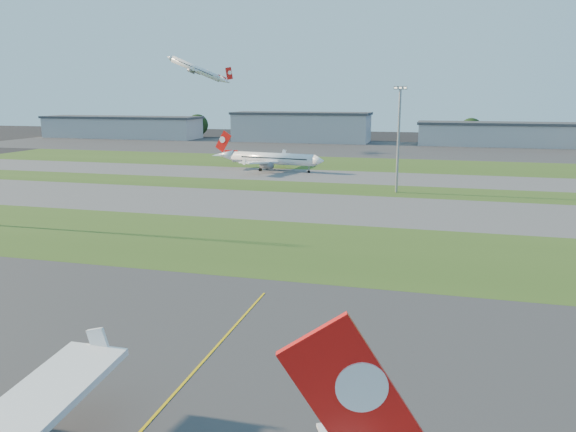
% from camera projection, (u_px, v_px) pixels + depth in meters
% --- Properties ---
extents(ground, '(700.00, 700.00, 0.00)m').
position_uv_depth(ground, '(77.00, 424.00, 41.08)').
color(ground, black).
rests_on(ground, ground).
extents(apron_near, '(300.00, 70.00, 0.01)m').
position_uv_depth(apron_near, '(77.00, 424.00, 41.08)').
color(apron_near, '#333335').
rests_on(apron_near, ground).
extents(grass_strip_a, '(300.00, 34.00, 0.01)m').
position_uv_depth(grass_strip_a, '(275.00, 245.00, 90.19)').
color(grass_strip_a, '#32501A').
rests_on(grass_strip_a, ground).
extents(taxiway_a, '(300.00, 32.00, 0.01)m').
position_uv_depth(taxiway_a, '(318.00, 207.00, 121.36)').
color(taxiway_a, '#515154').
rests_on(taxiway_a, ground).
extents(grass_strip_b, '(300.00, 18.00, 0.01)m').
position_uv_depth(grass_strip_b, '(338.00, 189.00, 144.98)').
color(grass_strip_b, '#32501A').
rests_on(grass_strip_b, ground).
extents(taxiway_b, '(300.00, 26.00, 0.01)m').
position_uv_depth(taxiway_b, '(351.00, 177.00, 165.76)').
color(taxiway_b, '#515154').
rests_on(taxiway_b, ground).
extents(grass_strip_c, '(300.00, 40.00, 0.01)m').
position_uv_depth(grass_strip_c, '(365.00, 164.00, 196.93)').
color(grass_strip_c, '#32501A').
rests_on(grass_strip_c, ground).
extents(apron_far, '(400.00, 80.00, 0.01)m').
position_uv_depth(apron_far, '(382.00, 149.00, 253.60)').
color(apron_far, '#333335').
rests_on(apron_far, ground).
extents(airliner_taxiing, '(35.25, 29.69, 11.05)m').
position_uv_depth(airliner_taxiing, '(272.00, 159.00, 178.67)').
color(airliner_taxiing, white).
rests_on(airliner_taxiing, ground).
extents(airliner_departing, '(28.12, 23.71, 8.80)m').
position_uv_depth(airliner_departing, '(197.00, 69.00, 245.66)').
color(airliner_departing, white).
extents(light_mast_centre, '(3.20, 0.70, 25.80)m').
position_uv_depth(light_mast_centre, '(399.00, 132.00, 136.19)').
color(light_mast_centre, gray).
rests_on(light_mast_centre, ground).
extents(hangar_far_west, '(91.80, 23.00, 12.20)m').
position_uv_depth(hangar_far_west, '(122.00, 127.00, 318.51)').
color(hangar_far_west, '#9A9CA2').
rests_on(hangar_far_west, ground).
extents(hangar_west, '(71.40, 23.00, 15.20)m').
position_uv_depth(hangar_west, '(301.00, 127.00, 291.69)').
color(hangar_west, '#9A9CA2').
rests_on(hangar_west, ground).
extents(hangar_east, '(81.60, 23.00, 11.20)m').
position_uv_depth(hangar_east, '(505.00, 134.00, 266.87)').
color(hangar_east, '#9A9CA2').
rests_on(hangar_east, ground).
extents(tree_far_west, '(11.00, 11.00, 12.00)m').
position_uv_depth(tree_far_west, '(75.00, 124.00, 340.81)').
color(tree_far_west, black).
rests_on(tree_far_west, ground).
extents(tree_west, '(12.10, 12.10, 13.20)m').
position_uv_depth(tree_west, '(198.00, 125.00, 322.37)').
color(tree_west, black).
rests_on(tree_west, ground).
extents(tree_mid_west, '(9.90, 9.90, 10.80)m').
position_uv_depth(tree_mid_west, '(352.00, 130.00, 296.15)').
color(tree_mid_west, black).
rests_on(tree_mid_west, ground).
extents(tree_mid_east, '(11.55, 11.55, 12.60)m').
position_uv_depth(tree_mid_east, '(471.00, 129.00, 283.63)').
color(tree_mid_east, black).
rests_on(tree_mid_east, ground).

